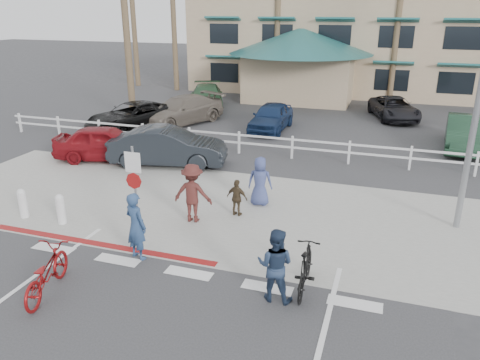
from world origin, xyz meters
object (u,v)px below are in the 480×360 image
(sign_post, at_px, (135,186))
(bike_red, at_px, (46,273))
(car_red_compact, at_px, (106,143))
(car_white_sedan, at_px, (168,147))
(bike_black, at_px, (305,268))

(sign_post, relative_size, bike_red, 1.43)
(car_red_compact, bearing_deg, car_white_sedan, -103.33)
(bike_black, bearing_deg, sign_post, -17.01)
(bike_red, bearing_deg, sign_post, -111.07)
(bike_red, height_order, car_red_compact, car_red_compact)
(sign_post, distance_m, bike_red, 3.51)
(bike_red, bearing_deg, car_red_compact, -78.50)
(bike_black, height_order, car_red_compact, car_red_compact)
(sign_post, distance_m, car_white_sedan, 6.22)
(sign_post, bearing_deg, bike_red, -96.85)
(bike_red, relative_size, car_white_sedan, 0.43)
(bike_red, xyz_separation_m, car_white_sedan, (-1.55, 9.23, 0.25))
(sign_post, height_order, car_red_compact, sign_post)
(car_red_compact, bearing_deg, bike_red, -171.23)
(bike_red, bearing_deg, bike_black, -174.47)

